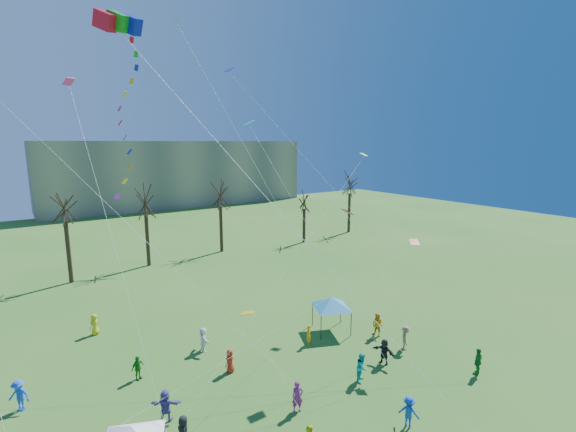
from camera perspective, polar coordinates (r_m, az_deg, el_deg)
distant_building at (r=99.62m, az=-15.34°, el=5.91°), size 60.00×14.00×15.00m
bare_tree_row at (r=51.16m, az=-16.40°, el=1.10°), size 69.70×7.83×10.43m
big_box_kite at (r=21.93m, az=-21.12°, el=12.58°), size 6.38×8.58×25.78m
canopy_tent_blue at (r=32.35m, az=6.21°, el=-12.15°), size 3.42×3.42×2.77m
festival_crowd at (r=25.47m, az=-5.11°, el=-22.62°), size 25.85×21.70×1.85m
small_kites_aloft at (r=25.69m, az=-6.81°, el=6.75°), size 29.68×16.37×33.34m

